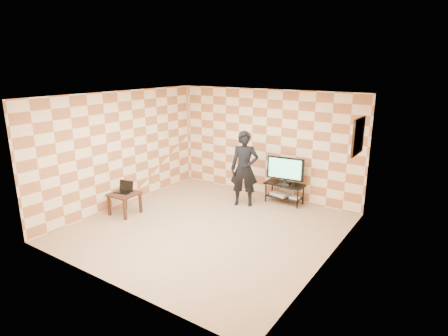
{
  "coord_description": "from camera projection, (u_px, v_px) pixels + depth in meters",
  "views": [
    {
      "loc": [
        4.28,
        -5.75,
        3.3
      ],
      "look_at": [
        0.0,
        0.6,
        1.15
      ],
      "focal_mm": 30.0,
      "sensor_mm": 36.0,
      "label": 1
    }
  ],
  "objects": [
    {
      "name": "laptop",
      "position": [
        124.0,
        189.0,
        8.44
      ],
      "size": [
        0.41,
        0.35,
        0.24
      ],
      "color": "black",
      "rests_on": "side_table"
    },
    {
      "name": "floor",
      "position": [
        208.0,
        228.0,
        7.79
      ],
      "size": [
        5.0,
        5.0,
        0.0
      ],
      "primitive_type": "plane",
      "color": "tan",
      "rests_on": "ground"
    },
    {
      "name": "wall_back",
      "position": [
        266.0,
        143.0,
        9.42
      ],
      "size": [
        5.0,
        0.02,
        2.7
      ],
      "primitive_type": "cube",
      "color": "#FDE6BD",
      "rests_on": "ground"
    },
    {
      "name": "wall_front",
      "position": [
        105.0,
        203.0,
        5.43
      ],
      "size": [
        5.0,
        0.02,
        2.7
      ],
      "primitive_type": "cube",
      "color": "#FDE6BD",
      "rests_on": "ground"
    },
    {
      "name": "wall_left",
      "position": [
        121.0,
        149.0,
        8.77
      ],
      "size": [
        0.02,
        5.0,
        2.7
      ],
      "primitive_type": "cube",
      "color": "#FDE6BD",
      "rests_on": "ground"
    },
    {
      "name": "side_table",
      "position": [
        124.0,
        197.0,
        8.39
      ],
      "size": [
        0.61,
        0.61,
        0.5
      ],
      "color": "#322113",
      "rests_on": "floor"
    },
    {
      "name": "person",
      "position": [
        244.0,
        169.0,
        8.82
      ],
      "size": [
        0.77,
        0.66,
        1.8
      ],
      "primitive_type": "imported",
      "rotation": [
        0.0,
        0.0,
        0.42
      ],
      "color": "black",
      "rests_on": "floor"
    },
    {
      "name": "dvd_player",
      "position": [
        280.0,
        194.0,
        9.17
      ],
      "size": [
        0.46,
        0.36,
        0.07
      ],
      "primitive_type": "cube",
      "rotation": [
        0.0,
        0.0,
        -0.18
      ],
      "color": "silver",
      "rests_on": "tv_stand"
    },
    {
      "name": "wall_art",
      "position": [
        358.0,
        136.0,
        7.17
      ],
      "size": [
        0.04,
        0.72,
        0.72
      ],
      "color": "black",
      "rests_on": "wall_right"
    },
    {
      "name": "ceiling",
      "position": [
        206.0,
        96.0,
        7.06
      ],
      "size": [
        5.0,
        5.0,
        0.02
      ],
      "primitive_type": "cube",
      "color": "white",
      "rests_on": "wall_back"
    },
    {
      "name": "game_console",
      "position": [
        295.0,
        198.0,
        8.95
      ],
      "size": [
        0.23,
        0.17,
        0.05
      ],
      "primitive_type": "cube",
      "rotation": [
        0.0,
        0.0,
        -0.03
      ],
      "color": "silver",
      "rests_on": "tv_stand"
    },
    {
      "name": "tv",
      "position": [
        285.0,
        169.0,
        8.93
      ],
      "size": [
        0.9,
        0.2,
        0.65
      ],
      "color": "black",
      "rests_on": "tv_stand"
    },
    {
      "name": "tv_stand",
      "position": [
        285.0,
        189.0,
        9.07
      ],
      "size": [
        0.95,
        0.43,
        0.5
      ],
      "color": "black",
      "rests_on": "floor"
    },
    {
      "name": "wall_right",
      "position": [
        331.0,
        188.0,
        6.08
      ],
      "size": [
        0.02,
        5.0,
        2.7
      ],
      "primitive_type": "cube",
      "color": "#FDE6BD",
      "rests_on": "ground"
    }
  ]
}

